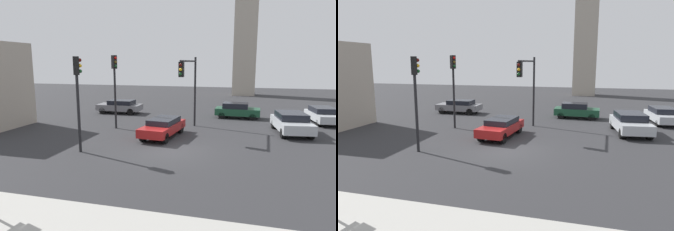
% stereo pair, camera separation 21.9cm
% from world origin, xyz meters
% --- Properties ---
extents(ground_plane, '(93.89, 93.89, 0.00)m').
position_xyz_m(ground_plane, '(0.00, 0.00, 0.00)').
color(ground_plane, '#2D2D30').
extents(traffic_light_0, '(0.50, 4.37, 5.47)m').
position_xyz_m(traffic_light_0, '(0.04, 5.25, 3.91)').
color(traffic_light_0, black).
rests_on(traffic_light_0, ground_plane).
extents(traffic_light_1, '(0.49, 0.44, 5.59)m').
position_xyz_m(traffic_light_1, '(-5.59, 4.75, 3.87)').
color(traffic_light_1, black).
rests_on(traffic_light_1, ground_plane).
extents(traffic_light_2, '(0.49, 0.44, 5.38)m').
position_xyz_m(traffic_light_2, '(-4.92, -1.54, 3.74)').
color(traffic_light_2, black).
rests_on(traffic_light_2, ground_plane).
extents(car_0, '(2.62, 4.78, 1.50)m').
position_xyz_m(car_0, '(7.35, 6.45, 0.80)').
color(car_0, '#ADB2B7').
rests_on(car_0, ground_plane).
extents(car_1, '(4.04, 1.94, 1.40)m').
position_xyz_m(car_1, '(3.34, 11.69, 0.73)').
color(car_1, '#19472D').
rests_on(car_1, ground_plane).
extents(car_2, '(4.40, 1.97, 1.33)m').
position_xyz_m(car_2, '(-8.17, 11.40, 0.72)').
color(car_2, slate).
rests_on(car_2, ground_plane).
extents(car_3, '(2.31, 4.73, 1.27)m').
position_xyz_m(car_3, '(-1.34, 3.11, 0.71)').
color(car_3, maroon).
rests_on(car_3, ground_plane).
extents(car_4, '(2.41, 4.47, 1.34)m').
position_xyz_m(car_4, '(10.48, 11.05, 0.71)').
color(car_4, '#ADB2B7').
rests_on(car_4, ground_plane).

